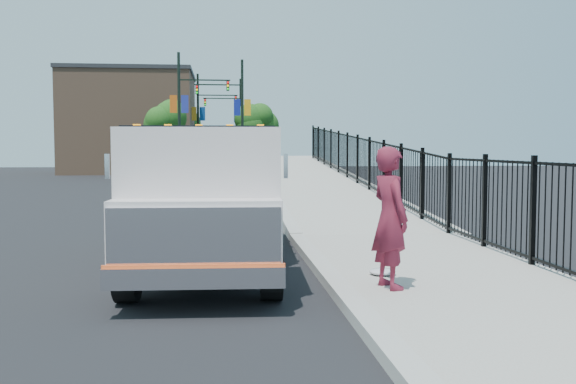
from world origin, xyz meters
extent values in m
plane|color=black|center=(0.00, 0.00, 0.00)|extent=(120.00, 120.00, 0.00)
cube|color=#9E998E|center=(1.93, -2.00, 0.06)|extent=(3.55, 12.00, 0.12)
cube|color=#ADAAA3|center=(0.00, -2.00, 0.08)|extent=(0.30, 12.00, 0.16)
cube|color=#9E998E|center=(2.12, 16.00, 0.00)|extent=(3.95, 24.06, 3.19)
cube|color=black|center=(3.55, 12.00, 0.90)|extent=(0.10, 28.00, 1.80)
cube|color=black|center=(-1.86, 1.27, 0.51)|extent=(1.19, 6.35, 0.20)
cube|color=silver|center=(-1.95, -0.87, 1.44)|extent=(2.26, 2.13, 1.86)
cube|color=silver|center=(-1.99, -2.03, 0.97)|extent=(2.21, 0.74, 0.93)
cube|color=silver|center=(-2.01, -2.37, 0.97)|extent=(2.14, 0.16, 0.79)
cube|color=silver|center=(-2.01, -2.44, 0.51)|extent=(2.23, 0.26, 0.26)
cube|color=#FE5B25|center=(-2.01, -2.44, 0.65)|extent=(2.23, 0.14, 0.06)
cube|color=black|center=(-1.96, -1.10, 2.00)|extent=(2.09, 1.29, 0.79)
cube|color=silver|center=(-1.81, 2.47, 1.44)|extent=(2.39, 3.99, 1.58)
cube|color=silver|center=(-3.14, -1.75, 1.86)|extent=(0.06, 0.06, 0.32)
cube|color=silver|center=(-0.82, -1.84, 1.86)|extent=(0.06, 0.06, 0.32)
cube|color=orange|center=(-2.80, -1.39, 2.39)|extent=(0.10, 0.08, 0.06)
cube|color=orange|center=(-2.39, -1.41, 2.39)|extent=(0.10, 0.08, 0.06)
cube|color=orange|center=(-1.97, -1.42, 2.39)|extent=(0.10, 0.08, 0.06)
cube|color=orange|center=(-1.55, -1.44, 2.39)|extent=(0.10, 0.08, 0.06)
cube|color=orange|center=(-1.13, -1.46, 2.39)|extent=(0.10, 0.08, 0.06)
cylinder|color=black|center=(-2.95, -1.48, 0.46)|extent=(0.33, 0.94, 0.93)
cylinder|color=black|center=(-1.00, -1.56, 0.46)|extent=(0.33, 0.94, 0.93)
cylinder|color=black|center=(-2.76, 3.07, 0.46)|extent=(0.33, 0.94, 0.93)
cylinder|color=black|center=(-0.81, 2.99, 0.46)|extent=(0.33, 0.94, 0.93)
cylinder|color=black|center=(-2.72, 4.09, 0.46)|extent=(0.33, 0.94, 0.93)
cylinder|color=black|center=(-0.77, 4.01, 0.46)|extent=(0.33, 0.94, 0.93)
imported|color=maroon|center=(0.68, -1.50, 1.12)|extent=(0.65, 0.83, 1.99)
ellipsoid|color=silver|center=(0.82, -0.60, 0.17)|extent=(0.41, 0.41, 0.10)
cylinder|color=black|center=(-4.25, 30.53, 4.00)|extent=(0.18, 0.18, 8.00)
cube|color=black|center=(-2.65, 30.53, 6.30)|extent=(3.20, 0.08, 0.08)
cube|color=black|center=(-1.21, 30.53, 5.95)|extent=(0.18, 0.22, 0.60)
cube|color=navy|center=(-3.90, 30.53, 4.80)|extent=(0.45, 0.04, 1.10)
cube|color=#CB5512|center=(-4.60, 30.53, 4.80)|extent=(0.45, 0.04, 1.10)
cylinder|color=black|center=(-0.21, 33.49, 4.00)|extent=(0.18, 0.18, 8.00)
cube|color=black|center=(-1.81, 33.49, 6.30)|extent=(3.20, 0.08, 0.08)
cube|color=black|center=(-3.25, 33.49, 5.95)|extent=(0.18, 0.22, 0.60)
cube|color=#F0A415|center=(0.14, 33.49, 4.80)|extent=(0.45, 0.04, 1.10)
cube|color=navy|center=(-0.56, 33.49, 4.80)|extent=(0.45, 0.04, 1.10)
cylinder|color=black|center=(-3.49, 42.24, 4.00)|extent=(0.18, 0.18, 8.00)
cube|color=black|center=(-1.89, 42.24, 6.30)|extent=(3.20, 0.08, 0.08)
cube|color=black|center=(-0.45, 42.24, 5.95)|extent=(0.18, 0.22, 0.60)
cube|color=navy|center=(-3.14, 42.24, 4.80)|extent=(0.45, 0.04, 1.10)
cube|color=gold|center=(-3.84, 42.24, 4.80)|extent=(0.45, 0.04, 1.10)
cylinder|color=black|center=(0.04, 45.64, 4.00)|extent=(0.18, 0.18, 8.00)
cube|color=black|center=(-1.56, 45.64, 6.30)|extent=(3.20, 0.08, 0.08)
cube|color=black|center=(-3.00, 45.64, 5.95)|extent=(0.18, 0.22, 0.60)
cube|color=#C28A1E|center=(0.39, 45.64, 4.80)|extent=(0.45, 0.04, 1.10)
cube|color=navy|center=(-0.31, 45.64, 4.80)|extent=(0.45, 0.04, 1.10)
cylinder|color=#382314|center=(-5.06, 34.15, 1.60)|extent=(0.36, 0.36, 3.20)
sphere|color=#194714|center=(-5.06, 34.15, 4.00)|extent=(2.38, 2.38, 2.38)
cylinder|color=#382314|center=(0.92, 41.53, 1.60)|extent=(0.36, 0.36, 3.20)
sphere|color=#194714|center=(0.92, 41.53, 4.00)|extent=(2.46, 2.46, 2.46)
cylinder|color=#382314|center=(-4.93, 49.19, 1.60)|extent=(0.36, 0.36, 3.20)
sphere|color=#194714|center=(-4.93, 49.19, 4.00)|extent=(2.95, 2.95, 2.95)
cube|color=#8C664C|center=(-9.00, 44.00, 4.00)|extent=(10.00, 10.00, 8.00)
camera|label=1|loc=(-1.68, -10.25, 2.10)|focal=40.00mm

